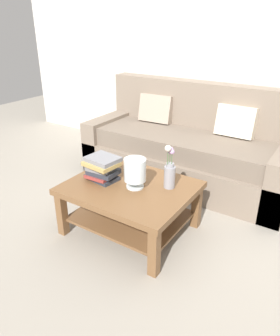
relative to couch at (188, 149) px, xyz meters
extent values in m
plane|color=gray|center=(0.07, -0.91, -0.36)|extent=(10.00, 10.00, 0.00)
cube|color=beige|center=(0.07, 0.74, 0.99)|extent=(6.40, 0.12, 2.70)
cube|color=#7A6B5B|center=(0.00, -0.07, -0.18)|extent=(2.27, 0.90, 0.36)
cube|color=#6E6052|center=(0.00, -0.10, 0.10)|extent=(2.03, 0.74, 0.20)
cube|color=#7A6B5B|center=(0.00, 0.28, 0.35)|extent=(2.27, 0.20, 0.70)
cube|color=#7A6B5B|center=(-1.04, -0.07, -0.06)|extent=(0.20, 0.90, 0.60)
cube|color=gray|center=(-0.51, 0.14, 0.36)|extent=(0.41, 0.21, 0.34)
cube|color=beige|center=(0.46, 0.14, 0.36)|extent=(0.40, 0.19, 0.34)
cube|color=brown|center=(0.03, -1.19, 0.05)|extent=(1.02, 0.83, 0.05)
cube|color=brown|center=(-0.42, -1.55, -0.17)|extent=(0.07, 0.07, 0.39)
cube|color=brown|center=(0.49, -1.55, -0.17)|extent=(0.07, 0.07, 0.39)
cube|color=brown|center=(-0.42, -0.83, -0.17)|extent=(0.07, 0.07, 0.39)
cube|color=brown|center=(0.49, -0.83, -0.17)|extent=(0.07, 0.07, 0.39)
cube|color=brown|center=(0.03, -1.19, -0.22)|extent=(0.90, 0.71, 0.02)
cube|color=beige|center=(-0.06, -1.23, -0.20)|extent=(0.28, 0.20, 0.03)
cube|color=#2D333D|center=(-0.24, -1.23, 0.09)|extent=(0.29, 0.21, 0.03)
cube|color=#993833|center=(-0.24, -1.25, 0.12)|extent=(0.21, 0.20, 0.03)
cube|color=#2D333D|center=(-0.21, -1.23, 0.15)|extent=(0.25, 0.20, 0.04)
cube|color=slate|center=(-0.23, -1.24, 0.19)|extent=(0.22, 0.19, 0.04)
cube|color=tan|center=(-0.22, -1.25, 0.23)|extent=(0.29, 0.24, 0.03)
cube|color=slate|center=(-0.22, -1.23, 0.26)|extent=(0.28, 0.24, 0.04)
cylinder|color=silver|center=(0.08, -1.20, 0.08)|extent=(0.14, 0.14, 0.02)
cylinder|color=silver|center=(0.08, -1.20, 0.11)|extent=(0.04, 0.04, 0.05)
cylinder|color=silver|center=(0.08, -1.20, 0.23)|extent=(0.18, 0.18, 0.18)
sphere|color=beige|center=(0.06, -1.20, 0.19)|extent=(0.05, 0.05, 0.05)
sphere|color=#2D333D|center=(0.11, -1.18, 0.19)|extent=(0.04, 0.04, 0.04)
cylinder|color=gray|center=(0.32, -1.04, 0.16)|extent=(0.09, 0.09, 0.18)
cylinder|color=gray|center=(0.32, -1.04, 0.27)|extent=(0.06, 0.06, 0.03)
cylinder|color=#426638|center=(0.33, -1.05, 0.33)|extent=(0.01, 0.01, 0.09)
sphere|color=#B28CB7|center=(0.33, -1.05, 0.39)|extent=(0.04, 0.04, 0.04)
cylinder|color=#426638|center=(0.31, -1.03, 0.33)|extent=(0.01, 0.01, 0.09)
sphere|color=#B28CB7|center=(0.31, -1.03, 0.39)|extent=(0.06, 0.06, 0.06)
cylinder|color=#426638|center=(0.31, -1.07, 0.34)|extent=(0.01, 0.01, 0.12)
sphere|color=silver|center=(0.31, -1.07, 0.42)|extent=(0.05, 0.05, 0.05)
camera|label=1|loc=(1.38, -3.11, 1.32)|focal=34.21mm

